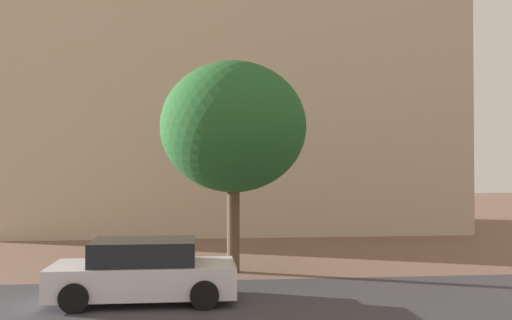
# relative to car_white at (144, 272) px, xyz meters

# --- Properties ---
(ground_plane) EXTENTS (120.00, 120.00, 0.00)m
(ground_plane) POSITION_rel_car_white_xyz_m (2.38, 0.11, -0.69)
(ground_plane) COLOR brown
(street_asphalt_strip) EXTENTS (120.00, 8.38, 0.00)m
(street_asphalt_strip) POSITION_rel_car_white_xyz_m (2.38, -1.84, -0.69)
(street_asphalt_strip) COLOR #38383D
(street_asphalt_strip) RESTS_ON ground_plane
(car_white) EXTENTS (4.24, 2.09, 1.44)m
(car_white) POSITION_rel_car_white_xyz_m (0.00, 0.00, 0.00)
(car_white) COLOR silver
(car_white) RESTS_ON ground_plane
(tree_curb_far) EXTENTS (4.42, 4.42, 6.37)m
(tree_curb_far) POSITION_rel_car_white_xyz_m (2.33, 3.62, 3.68)
(tree_curb_far) COLOR brown
(tree_curb_far) RESTS_ON ground_plane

